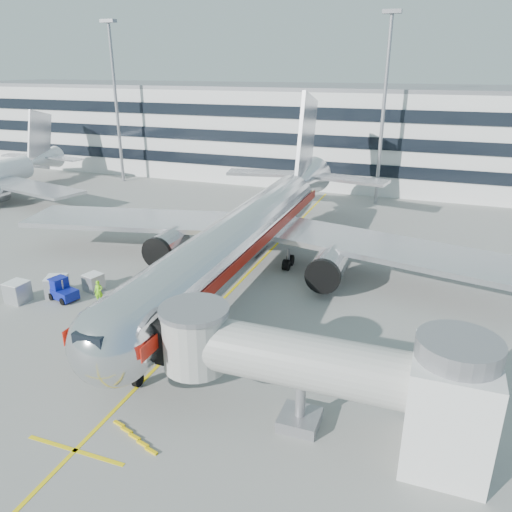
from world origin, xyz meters
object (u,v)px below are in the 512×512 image
(belt_loader, at_px, (160,299))
(cargo_container_left, at_px, (17,292))
(baggage_tug, at_px, (62,290))
(cargo_container_right, at_px, (94,282))
(cargo_container_front, at_px, (57,286))
(ramp_worker, at_px, (99,292))
(main_jet, at_px, (250,230))

(belt_loader, distance_m, cargo_container_left, 12.28)
(baggage_tug, relative_size, cargo_container_right, 1.61)
(cargo_container_right, bearing_deg, cargo_container_front, -137.67)
(cargo_container_left, distance_m, cargo_container_front, 3.14)
(cargo_container_front, height_order, ramp_worker, ramp_worker)
(belt_loader, height_order, ramp_worker, belt_loader)
(baggage_tug, distance_m, cargo_container_left, 3.64)
(main_jet, relative_size, ramp_worker, 25.94)
(cargo_container_front, relative_size, ramp_worker, 1.12)
(main_jet, relative_size, cargo_container_front, 23.13)
(main_jet, relative_size, baggage_tug, 18.15)
(baggage_tug, bearing_deg, ramp_worker, 9.41)
(baggage_tug, bearing_deg, cargo_container_right, 60.46)
(baggage_tug, distance_m, cargo_container_right, 2.82)
(main_jet, relative_size, belt_loader, 10.09)
(baggage_tug, height_order, cargo_container_left, baggage_tug)
(cargo_container_right, bearing_deg, main_jet, 37.17)
(cargo_container_left, distance_m, cargo_container_right, 6.18)
(baggage_tug, xyz_separation_m, cargo_container_front, (-0.86, 0.40, 0.08))
(belt_loader, bearing_deg, baggage_tug, -168.66)
(main_jet, distance_m, baggage_tug, 17.49)
(main_jet, height_order, cargo_container_right, main_jet)
(belt_loader, bearing_deg, main_jet, 65.17)
(cargo_container_right, distance_m, cargo_container_front, 3.04)
(baggage_tug, xyz_separation_m, cargo_container_left, (-3.24, -1.65, 0.07))
(belt_loader, height_order, baggage_tug, belt_loader)
(cargo_container_front, bearing_deg, belt_loader, 7.94)
(cargo_container_left, relative_size, cargo_container_front, 0.80)
(main_jet, xyz_separation_m, cargo_container_front, (-13.83, -10.83, -3.33))
(belt_loader, distance_m, baggage_tug, 8.74)
(main_jet, height_order, cargo_container_front, main_jet)
(main_jet, distance_m, ramp_worker, 14.70)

